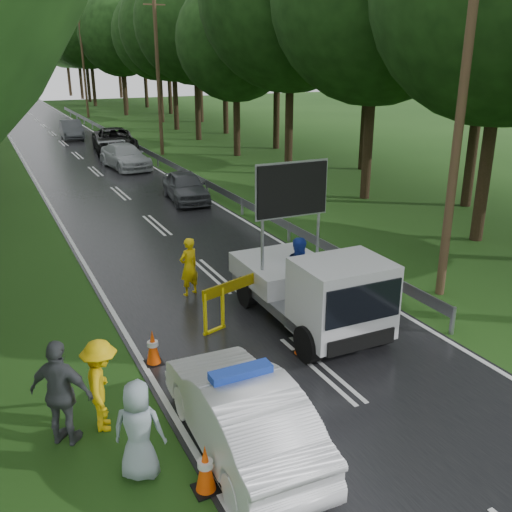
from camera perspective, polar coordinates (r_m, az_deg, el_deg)
ground at (r=12.49m, az=6.43°, el=-11.17°), size 160.00×160.00×0.00m
road at (r=39.93m, az=-17.44°, el=9.56°), size 7.00×140.00×0.02m
guardrail at (r=40.25m, az=-12.17°, el=10.86°), size 0.12×60.06×0.70m
utility_pole_near at (r=15.68m, az=19.83°, el=13.72°), size 1.40×0.24×10.00m
utility_pole_mid at (r=38.63m, az=-9.77°, el=17.40°), size 1.40×0.24×10.00m
utility_pole_far at (r=63.96m, az=-16.85°, el=17.64°), size 1.40×0.24×10.00m
police_sedan at (r=9.86m, az=-1.49°, el=-15.43°), size 1.63×4.31×1.55m
work_truck at (r=13.78m, az=5.88°, el=-3.23°), size 2.24×4.88×3.85m
barrier at (r=14.24m, az=-0.89°, el=-3.02°), size 2.72×0.94×1.18m
officer at (r=15.77m, az=-6.73°, el=-1.08°), size 0.71×0.59×1.67m
civilian at (r=14.96m, az=4.47°, el=-1.67°), size 0.93×0.73×1.91m
bystander_left at (r=10.62m, az=-15.20°, el=-12.39°), size 0.84×1.22×1.73m
bystander_mid at (r=10.39m, az=-18.88°, el=-12.86°), size 1.19×1.08×1.94m
bystander_right at (r=9.44m, az=-11.65°, el=-16.69°), size 0.98×0.87×1.69m
queue_car_first at (r=26.25m, az=-7.06°, el=6.92°), size 2.00×4.08×1.34m
queue_car_second at (r=34.67m, az=-12.98°, el=9.68°), size 2.44×4.94×1.38m
queue_car_third at (r=40.61m, az=-13.96°, el=11.16°), size 3.34×6.04×1.60m
queue_car_fourth at (r=48.20m, az=-17.98°, el=11.94°), size 1.78×4.45×1.44m
cone_near_left at (r=9.29m, az=-5.08°, el=-20.45°), size 0.39×0.39×0.83m
cone_center at (r=12.84m, az=4.53°, el=-8.32°), size 0.36×0.36×0.76m
cone_far at (r=14.88m, az=5.93°, el=-4.38°), size 0.33×0.33×0.71m
cone_left_mid at (r=12.62m, az=-10.27°, el=-8.99°), size 0.38×0.38×0.81m
cone_right at (r=15.85m, az=7.85°, el=-2.81°), size 0.37×0.37×0.77m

